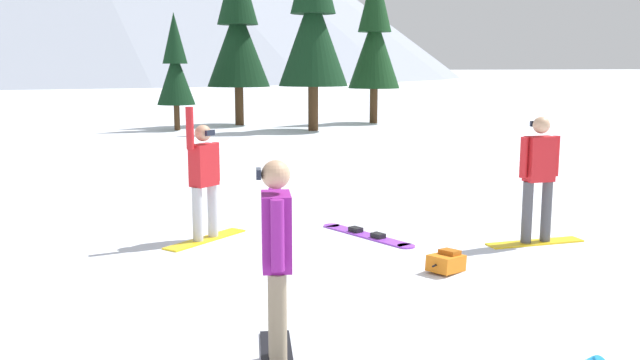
{
  "coord_description": "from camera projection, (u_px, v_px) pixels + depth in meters",
  "views": [
    {
      "loc": [
        -4.47,
        -4.38,
        2.55
      ],
      "look_at": [
        -1.13,
        4.31,
        1.0
      ],
      "focal_mm": 38.5,
      "sensor_mm": 36.0,
      "label": 1
    }
  ],
  "objects": [
    {
      "name": "ground_plane",
      "position": [
        615.0,
        359.0,
        6.04
      ],
      "size": [
        800.0,
        800.0,
        0.0
      ],
      "primitive_type": "plane",
      "color": "silver"
    },
    {
      "name": "snowboarder_foreground",
      "position": [
        277.0,
        259.0,
        5.74
      ],
      "size": [
        0.66,
        1.51,
        1.79
      ],
      "color": "black",
      "rests_on": "ground_plane"
    },
    {
      "name": "snowboarder_midground",
      "position": [
        539.0,
        177.0,
        9.82
      ],
      "size": [
        1.5,
        0.39,
        1.84
      ],
      "color": "yellow",
      "rests_on": "ground_plane"
    },
    {
      "name": "snowboarder_background",
      "position": [
        204.0,
        178.0,
        10.02
      ],
      "size": [
        1.38,
        1.08,
        1.98
      ],
      "color": "yellow",
      "rests_on": "ground_plane"
    },
    {
      "name": "loose_snowboard_near_left",
      "position": [
        367.0,
        235.0,
        10.4
      ],
      "size": [
        0.85,
        1.88,
        0.09
      ],
      "color": "#993FD8",
      "rests_on": "ground_plane"
    },
    {
      "name": "backpack_orange",
      "position": [
        446.0,
        262.0,
        8.58
      ],
      "size": [
        0.55,
        0.48,
        0.28
      ],
      "color": "orange",
      "rests_on": "ground_plane"
    },
    {
      "name": "pine_tree_broad",
      "position": [
        175.0,
        67.0,
        27.19
      ],
      "size": [
        1.51,
        1.51,
        4.64
      ],
      "color": "#472D19",
      "rests_on": "ground_plane"
    },
    {
      "name": "pine_tree_slender",
      "position": [
        375.0,
        36.0,
        30.4
      ],
      "size": [
        2.3,
        2.3,
        7.1
      ],
      "color": "#472D19",
      "rests_on": "ground_plane"
    },
    {
      "name": "pine_tree_twin",
      "position": [
        313.0,
        19.0,
        26.73
      ],
      "size": [
        2.74,
        2.74,
        8.02
      ],
      "color": "#472D19",
      "rests_on": "ground_plane"
    },
    {
      "name": "pine_tree_leaning",
      "position": [
        238.0,
        29.0,
        29.38
      ],
      "size": [
        2.71,
        2.71,
        7.55
      ],
      "color": "#472D19",
      "rests_on": "ground_plane"
    }
  ]
}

